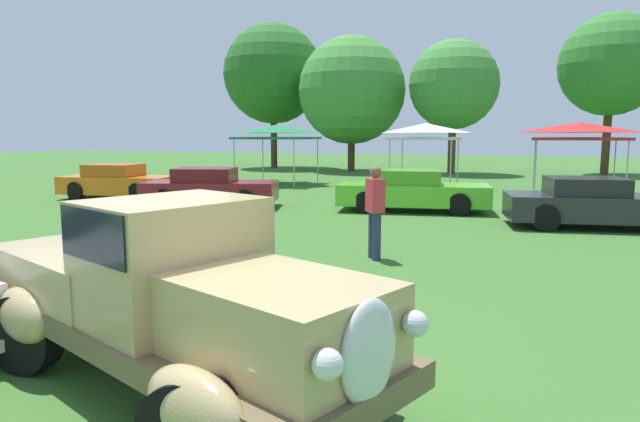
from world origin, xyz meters
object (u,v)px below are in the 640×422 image
at_px(spectator_near_truck, 375,209).
at_px(canopy_tent_left_field, 277,131).
at_px(show_car_orange, 117,182).
at_px(show_car_burgundy, 209,188).
at_px(feature_pickup_truck, 169,293).
at_px(show_car_lime, 412,191).
at_px(show_car_charcoal, 590,203).
at_px(canopy_tent_center_field, 426,130).
at_px(canopy_tent_right_field, 579,130).

relative_size(spectator_near_truck, canopy_tent_left_field, 0.53).
height_order(show_car_orange, show_car_burgundy, same).
relative_size(show_car_burgundy, spectator_near_truck, 2.59).
distance_m(feature_pickup_truck, show_car_burgundy, 12.72).
bearing_deg(show_car_orange, feature_pickup_truck, -48.18).
relative_size(show_car_lime, spectator_near_truck, 2.71).
xyz_separation_m(show_car_burgundy, show_car_charcoal, (10.72, -0.24, -0.00)).
xyz_separation_m(spectator_near_truck, canopy_tent_center_field, (-1.35, 13.10, 1.51)).
distance_m(show_car_burgundy, canopy_tent_center_field, 9.61).
xyz_separation_m(show_car_orange, canopy_tent_center_field, (9.63, 6.92, 1.82)).
bearing_deg(canopy_tent_center_field, show_car_charcoal, -56.18).
bearing_deg(canopy_tent_left_field, canopy_tent_right_field, -1.40).
bearing_deg(spectator_near_truck, feature_pickup_truck, -93.63).
height_order(canopy_tent_center_field, canopy_tent_right_field, same).
xyz_separation_m(spectator_near_truck, canopy_tent_left_field, (-8.14, 13.53, 1.51)).
bearing_deg(show_car_charcoal, feature_pickup_truck, -112.05).
relative_size(feature_pickup_truck, show_car_orange, 1.16).
xyz_separation_m(show_car_orange, canopy_tent_right_field, (15.29, 7.04, 1.83)).
relative_size(feature_pickup_truck, canopy_tent_center_field, 1.75).
xyz_separation_m(feature_pickup_truck, show_car_orange, (-10.61, 11.86, -0.27)).
relative_size(feature_pickup_truck, canopy_tent_left_field, 1.49).
relative_size(show_car_burgundy, show_car_lime, 0.96).
distance_m(show_car_lime, canopy_tent_left_field, 10.42).
distance_m(show_car_burgundy, show_car_lime, 6.23).
bearing_deg(canopy_tent_left_field, feature_pickup_truck, -67.94).
height_order(show_car_lime, canopy_tent_right_field, canopy_tent_right_field).
relative_size(show_car_charcoal, spectator_near_truck, 2.44).
height_order(show_car_charcoal, canopy_tent_center_field, canopy_tent_center_field).
relative_size(spectator_near_truck, canopy_tent_right_field, 0.52).
relative_size(canopy_tent_left_field, canopy_tent_right_field, 0.98).
height_order(show_car_burgundy, canopy_tent_right_field, canopy_tent_right_field).
distance_m(canopy_tent_left_field, canopy_tent_right_field, 12.46).
bearing_deg(canopy_tent_left_field, show_car_burgundy, -80.08).
height_order(show_car_burgundy, show_car_charcoal, same).
height_order(spectator_near_truck, canopy_tent_right_field, canopy_tent_right_field).
distance_m(show_car_lime, canopy_tent_center_field, 6.82).
relative_size(show_car_orange, spectator_near_truck, 2.41).
bearing_deg(show_car_lime, spectator_near_truck, -84.73).
xyz_separation_m(spectator_near_truck, canopy_tent_right_field, (4.31, 13.22, 1.51)).
bearing_deg(show_car_burgundy, feature_pickup_truck, -60.04).
bearing_deg(show_car_charcoal, show_car_lime, 162.40).
bearing_deg(canopy_tent_left_field, show_car_lime, -42.69).
relative_size(show_car_lime, canopy_tent_left_field, 1.44).
bearing_deg(show_car_orange, show_car_charcoal, -4.11).
xyz_separation_m(feature_pickup_truck, show_car_charcoal, (4.37, 10.79, -0.27)).
xyz_separation_m(feature_pickup_truck, spectator_near_truck, (0.36, 5.68, 0.04)).
relative_size(feature_pickup_truck, show_car_charcoal, 1.15).
xyz_separation_m(show_car_charcoal, canopy_tent_center_field, (-5.36, 8.00, 1.82)).
height_order(show_car_burgundy, spectator_near_truck, spectator_near_truck).
bearing_deg(canopy_tent_center_field, show_car_burgundy, -124.66).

